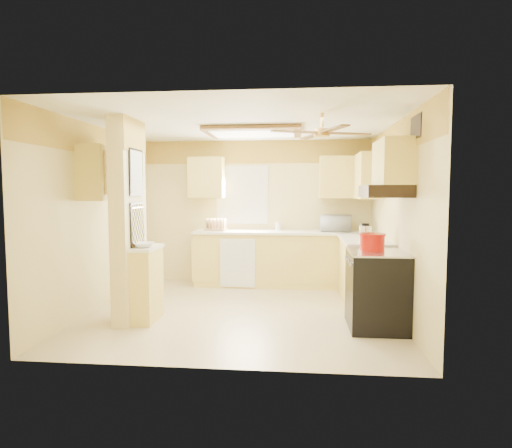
# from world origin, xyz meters

# --- Properties ---
(floor) EXTENTS (4.00, 4.00, 0.00)m
(floor) POSITION_xyz_m (0.00, 0.00, 0.00)
(floor) COLOR #C9B68B
(floor) RESTS_ON ground
(ceiling) EXTENTS (4.00, 4.00, 0.00)m
(ceiling) POSITION_xyz_m (0.00, 0.00, 2.50)
(ceiling) COLOR white
(ceiling) RESTS_ON wall_back
(wall_back) EXTENTS (4.00, 0.00, 4.00)m
(wall_back) POSITION_xyz_m (0.00, 1.90, 1.25)
(wall_back) COLOR #E0CE89
(wall_back) RESTS_ON floor
(wall_front) EXTENTS (4.00, 0.00, 4.00)m
(wall_front) POSITION_xyz_m (0.00, -1.90, 1.25)
(wall_front) COLOR #E0CE89
(wall_front) RESTS_ON floor
(wall_left) EXTENTS (0.00, 3.80, 3.80)m
(wall_left) POSITION_xyz_m (-2.00, 0.00, 1.25)
(wall_left) COLOR #E0CE89
(wall_left) RESTS_ON floor
(wall_right) EXTENTS (0.00, 3.80, 3.80)m
(wall_right) POSITION_xyz_m (2.00, 0.00, 1.25)
(wall_right) COLOR #E0CE89
(wall_right) RESTS_ON floor
(wallpaper_border) EXTENTS (4.00, 0.02, 0.40)m
(wallpaper_border) POSITION_xyz_m (0.00, 1.88, 2.30)
(wallpaper_border) COLOR #FFDF4B
(wallpaper_border) RESTS_ON wall_back
(partition_column) EXTENTS (0.20, 0.70, 2.50)m
(partition_column) POSITION_xyz_m (-1.35, -0.55, 1.25)
(partition_column) COLOR #E0CE89
(partition_column) RESTS_ON floor
(partition_ledge) EXTENTS (0.25, 0.55, 0.90)m
(partition_ledge) POSITION_xyz_m (-1.13, -0.55, 0.45)
(partition_ledge) COLOR #FFE763
(partition_ledge) RESTS_ON floor
(ledge_top) EXTENTS (0.28, 0.58, 0.04)m
(ledge_top) POSITION_xyz_m (-1.13, -0.55, 0.92)
(ledge_top) COLOR white
(ledge_top) RESTS_ON partition_ledge
(lower_cabinets_back) EXTENTS (3.00, 0.60, 0.90)m
(lower_cabinets_back) POSITION_xyz_m (0.50, 1.60, 0.45)
(lower_cabinets_back) COLOR #FFE763
(lower_cabinets_back) RESTS_ON floor
(lower_cabinets_right) EXTENTS (0.60, 1.40, 0.90)m
(lower_cabinets_right) POSITION_xyz_m (1.70, 0.60, 0.45)
(lower_cabinets_right) COLOR #FFE763
(lower_cabinets_right) RESTS_ON floor
(countertop_back) EXTENTS (3.04, 0.64, 0.04)m
(countertop_back) POSITION_xyz_m (0.50, 1.59, 0.92)
(countertop_back) COLOR white
(countertop_back) RESTS_ON lower_cabinets_back
(countertop_right) EXTENTS (0.64, 1.44, 0.04)m
(countertop_right) POSITION_xyz_m (1.69, 0.60, 0.92)
(countertop_right) COLOR white
(countertop_right) RESTS_ON lower_cabinets_right
(dishwasher_panel) EXTENTS (0.58, 0.02, 0.80)m
(dishwasher_panel) POSITION_xyz_m (-0.25, 1.29, 0.43)
(dishwasher_panel) COLOR white
(dishwasher_panel) RESTS_ON lower_cabinets_back
(window) EXTENTS (0.92, 0.02, 1.02)m
(window) POSITION_xyz_m (-0.25, 1.89, 1.55)
(window) COLOR white
(window) RESTS_ON wall_back
(upper_cab_back_left) EXTENTS (0.60, 0.35, 0.70)m
(upper_cab_back_left) POSITION_xyz_m (-0.85, 1.72, 1.85)
(upper_cab_back_left) COLOR #FFE763
(upper_cab_back_left) RESTS_ON wall_back
(upper_cab_back_right) EXTENTS (0.90, 0.35, 0.70)m
(upper_cab_back_right) POSITION_xyz_m (1.55, 1.72, 1.85)
(upper_cab_back_right) COLOR #FFE763
(upper_cab_back_right) RESTS_ON wall_back
(upper_cab_right) EXTENTS (0.35, 1.00, 0.70)m
(upper_cab_right) POSITION_xyz_m (1.82, 1.25, 1.85)
(upper_cab_right) COLOR #FFE763
(upper_cab_right) RESTS_ON wall_right
(upper_cab_left_wall) EXTENTS (0.35, 0.75, 0.70)m
(upper_cab_left_wall) POSITION_xyz_m (-1.82, -0.25, 1.85)
(upper_cab_left_wall) COLOR #FFE763
(upper_cab_left_wall) RESTS_ON wall_left
(upper_cab_over_stove) EXTENTS (0.35, 0.76, 0.52)m
(upper_cab_over_stove) POSITION_xyz_m (1.82, -0.55, 1.95)
(upper_cab_over_stove) COLOR #FFE763
(upper_cab_over_stove) RESTS_ON wall_right
(stove) EXTENTS (0.68, 0.77, 0.92)m
(stove) POSITION_xyz_m (1.67, -0.55, 0.46)
(stove) COLOR black
(stove) RESTS_ON floor
(range_hood) EXTENTS (0.50, 0.76, 0.14)m
(range_hood) POSITION_xyz_m (1.74, -0.55, 1.62)
(range_hood) COLOR black
(range_hood) RESTS_ON upper_cab_over_stove
(poster_menu) EXTENTS (0.02, 0.42, 0.57)m
(poster_menu) POSITION_xyz_m (-1.24, -0.55, 1.85)
(poster_menu) COLOR black
(poster_menu) RESTS_ON partition_column
(poster_nashville) EXTENTS (0.02, 0.42, 0.57)m
(poster_nashville) POSITION_xyz_m (-1.24, -0.55, 1.20)
(poster_nashville) COLOR black
(poster_nashville) RESTS_ON partition_column
(ceiling_light_panel) EXTENTS (1.35, 0.95, 0.06)m
(ceiling_light_panel) POSITION_xyz_m (0.10, 0.50, 2.46)
(ceiling_light_panel) COLOR brown
(ceiling_light_panel) RESTS_ON ceiling
(ceiling_fan) EXTENTS (1.15, 1.15, 0.26)m
(ceiling_fan) POSITION_xyz_m (1.00, -0.70, 2.29)
(ceiling_fan) COLOR gold
(ceiling_fan) RESTS_ON ceiling
(vent_grate) EXTENTS (0.02, 0.40, 0.25)m
(vent_grate) POSITION_xyz_m (1.98, -0.90, 2.30)
(vent_grate) COLOR black
(vent_grate) RESTS_ON wall_right
(microwave) EXTENTS (0.54, 0.41, 0.27)m
(microwave) POSITION_xyz_m (1.38, 1.63, 1.08)
(microwave) COLOR white
(microwave) RESTS_ON countertop_back
(bowl) EXTENTS (0.30, 0.30, 0.06)m
(bowl) POSITION_xyz_m (-1.12, -0.65, 0.97)
(bowl) COLOR white
(bowl) RESTS_ON ledge_top
(dutch_oven) EXTENTS (0.31, 0.31, 0.21)m
(dutch_oven) POSITION_xyz_m (1.62, -0.48, 1.02)
(dutch_oven) COLOR #AD0D04
(dutch_oven) RESTS_ON stove
(kettle) EXTENTS (0.16, 0.16, 0.25)m
(kettle) POSITION_xyz_m (1.65, 0.24, 1.05)
(kettle) COLOR silver
(kettle) RESTS_ON countertop_right
(dish_rack) EXTENTS (0.38, 0.30, 0.21)m
(dish_rack) POSITION_xyz_m (-0.67, 1.57, 1.01)
(dish_rack) COLOR tan
(dish_rack) RESTS_ON countertop_back
(utensil_crock) EXTENTS (0.10, 0.10, 0.21)m
(utensil_crock) POSITION_xyz_m (0.40, 1.74, 1.01)
(utensil_crock) COLOR white
(utensil_crock) RESTS_ON countertop_back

